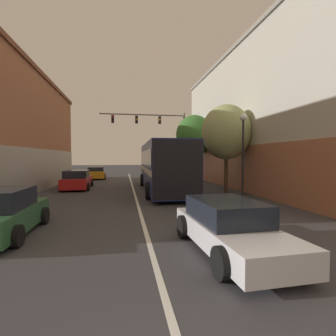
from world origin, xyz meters
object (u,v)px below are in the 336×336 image
at_px(hatchback_foreground, 229,227).
at_px(street_tree_near, 226,132).
at_px(parked_car_left_far, 95,173).
at_px(bus, 163,165).
at_px(street_tree_far, 194,136).
at_px(street_lamp, 243,143).
at_px(parked_car_left_near, 2,214).
at_px(parked_car_left_mid, 77,180).
at_px(traffic_signal_gantry, 158,130).

bearing_deg(hatchback_foreground, street_tree_near, -24.64).
bearing_deg(street_tree_near, parked_car_left_far, 126.65).
height_order(bus, street_tree_far, street_tree_far).
relative_size(street_lamp, street_tree_near, 0.80).
relative_size(parked_car_left_near, parked_car_left_mid, 0.87).
height_order(hatchback_foreground, street_tree_near, street_tree_near).
bearing_deg(parked_car_left_mid, hatchback_foreground, -158.16).
bearing_deg(parked_car_left_mid, street_tree_far, -66.34).
height_order(bus, hatchback_foreground, bus).
xyz_separation_m(hatchback_foreground, traffic_signal_gantry, (0.89, 21.39, 4.72)).
bearing_deg(parked_car_left_far, parked_car_left_mid, 170.25).
xyz_separation_m(parked_car_left_near, parked_car_left_far, (0.52, 21.36, -0.04)).
distance_m(parked_car_left_far, street_lamp, 19.47).
bearing_deg(street_lamp, bus, 124.49).
bearing_deg(street_lamp, hatchback_foreground, -117.88).
height_order(hatchback_foreground, parked_car_left_mid, parked_car_left_mid).
height_order(parked_car_left_near, street_lamp, street_lamp).
distance_m(street_lamp, street_tree_near, 3.62).
relative_size(bus, street_lamp, 2.44).
height_order(hatchback_foreground, traffic_signal_gantry, traffic_signal_gantry).
bearing_deg(bus, traffic_signal_gantry, -3.57).
bearing_deg(bus, street_tree_near, -111.59).
relative_size(parked_car_left_near, parked_car_left_far, 0.86).
bearing_deg(traffic_signal_gantry, hatchback_foreground, -92.37).
relative_size(bus, street_tree_far, 1.73).
bearing_deg(street_tree_near, traffic_signal_gantry, 106.27).
bearing_deg(bus, parked_car_left_near, 147.67).
relative_size(hatchback_foreground, traffic_signal_gantry, 0.51).
bearing_deg(parked_car_left_mid, bus, -112.15).
height_order(parked_car_left_far, street_tree_near, street_tree_near).
height_order(parked_car_left_mid, street_tree_far, street_tree_far).
distance_m(parked_car_left_near, parked_car_left_mid, 12.08).
bearing_deg(street_lamp, parked_car_left_far, 119.37).
bearing_deg(street_lamp, parked_car_left_near, -155.60).
distance_m(bus, parked_car_left_far, 13.14).
distance_m(bus, traffic_signal_gantry, 9.99).
height_order(bus, parked_car_left_near, bus).
relative_size(hatchback_foreground, street_tree_far, 0.68).
distance_m(parked_car_left_near, street_tree_near, 13.60).
height_order(street_lamp, street_tree_far, street_tree_far).
relative_size(street_lamp, street_tree_far, 0.71).
bearing_deg(parked_car_left_far, street_lamp, -158.13).
bearing_deg(parked_car_left_far, street_tree_far, -120.59).
xyz_separation_m(bus, parked_car_left_near, (-6.45, -9.70, -1.20)).
bearing_deg(hatchback_foreground, parked_car_left_mid, 20.19).
relative_size(parked_car_left_far, street_tree_far, 0.70).
xyz_separation_m(hatchback_foreground, parked_car_left_mid, (-6.19, 14.44, 0.05)).
xyz_separation_m(bus, parked_car_left_mid, (-6.29, 2.38, -1.22)).
xyz_separation_m(parked_car_left_near, street_lamp, (9.99, 4.53, 2.49)).
bearing_deg(parked_car_left_near, parked_car_left_far, -1.59).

